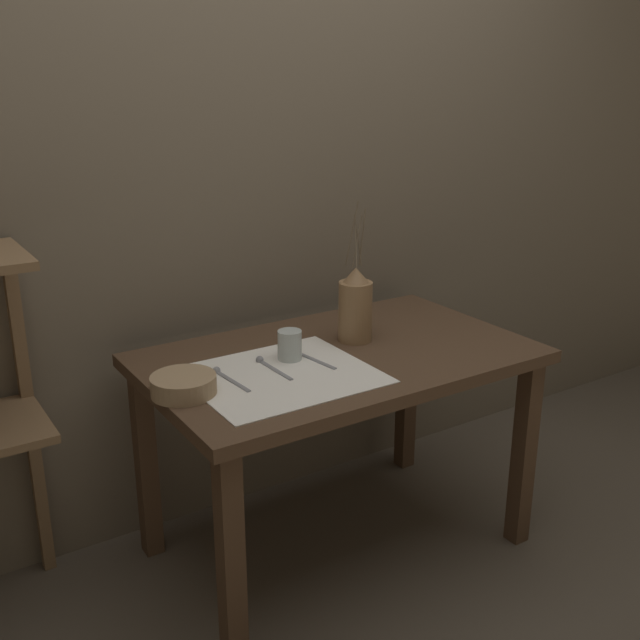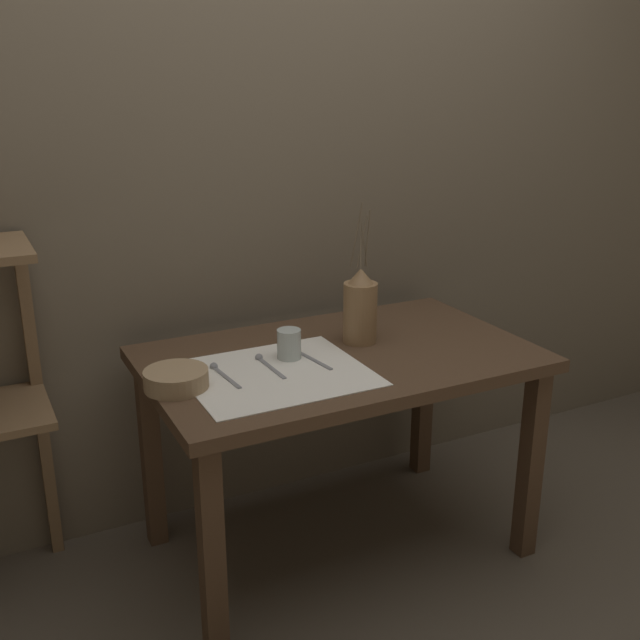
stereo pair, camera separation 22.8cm
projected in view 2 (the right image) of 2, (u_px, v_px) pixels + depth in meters
ground_plane at (338, 545)px, 2.57m from camera, size 12.00×12.00×0.00m
stone_wall_back at (276, 177)px, 2.60m from camera, size 7.00×0.06×2.40m
wooden_table at (339, 381)px, 2.38m from camera, size 1.21×0.74×0.71m
linen_cloth at (276, 374)px, 2.18m from camera, size 0.52×0.45×0.00m
pitcher_with_flowers at (360, 308)px, 2.41m from camera, size 0.11×0.11×0.46m
wooden_bowl at (176, 379)px, 2.08m from camera, size 0.18×0.18×0.05m
glass_tumbler_near at (289, 344)px, 2.28m from camera, size 0.07×0.07×0.09m
spoon_outer at (219, 371)px, 2.19m from camera, size 0.03×0.19×0.02m
spoon_inner at (264, 361)px, 2.26m from camera, size 0.02×0.19×0.02m
fork_outer at (314, 360)px, 2.27m from camera, size 0.04×0.18×0.00m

